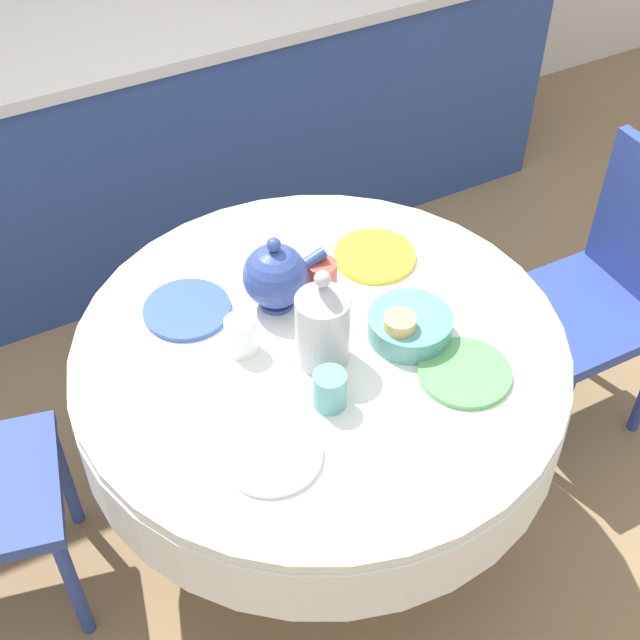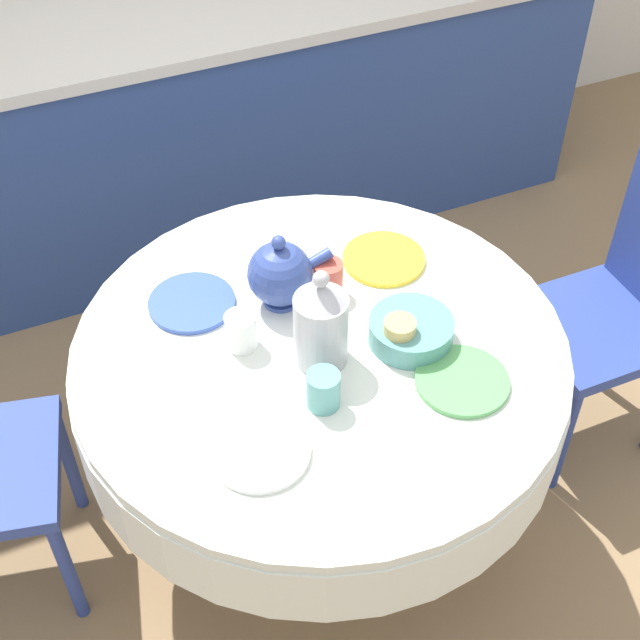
{
  "view_description": "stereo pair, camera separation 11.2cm",
  "coord_description": "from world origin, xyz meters",
  "views": [
    {
      "loc": [
        -0.69,
        -1.3,
        2.25
      ],
      "look_at": [
        0.0,
        0.0,
        0.8
      ],
      "focal_mm": 50.0,
      "sensor_mm": 36.0,
      "label": 1
    },
    {
      "loc": [
        -0.59,
        -1.35,
        2.25
      ],
      "look_at": [
        0.0,
        0.0,
        0.8
      ],
      "focal_mm": 50.0,
      "sensor_mm": 36.0,
      "label": 2
    }
  ],
  "objects": [
    {
      "name": "dining_table",
      "position": [
        0.0,
        0.0,
        0.6
      ],
      "size": [
        1.2,
        1.2,
        0.72
      ],
      "color": "tan",
      "rests_on": "ground_plane"
    },
    {
      "name": "plate_far_right",
      "position": [
        0.28,
        0.21,
        0.73
      ],
      "size": [
        0.22,
        0.22,
        0.01
      ],
      "primitive_type": "cylinder",
      "color": "yellow",
      "rests_on": "dining_table"
    },
    {
      "name": "ground_plane",
      "position": [
        0.0,
        0.0,
        0.0
      ],
      "size": [
        12.0,
        12.0,
        0.0
      ],
      "primitive_type": "plane",
      "color": "#8E704C"
    },
    {
      "name": "plate_far_left",
      "position": [
        -0.24,
        0.25,
        0.73
      ],
      "size": [
        0.22,
        0.22,
        0.01
      ],
      "primitive_type": "cylinder",
      "color": "#3856AD",
      "rests_on": "dining_table"
    },
    {
      "name": "coffee_carafe",
      "position": [
        -0.02,
        -0.04,
        0.84
      ],
      "size": [
        0.13,
        0.13,
        0.27
      ],
      "color": "#B2B2B7",
      "rests_on": "dining_table"
    },
    {
      "name": "kitchen_counter",
      "position": [
        0.0,
        1.43,
        0.45
      ],
      "size": [
        3.24,
        0.64,
        0.9
      ],
      "color": "#2D4784",
      "rests_on": "ground_plane"
    },
    {
      "name": "cup_far_left",
      "position": [
        -0.17,
        0.07,
        0.77
      ],
      "size": [
        0.08,
        0.08,
        0.09
      ],
      "primitive_type": "cylinder",
      "color": "white",
      "rests_on": "dining_table"
    },
    {
      "name": "cup_near_right",
      "position": [
        0.16,
        -0.09,
        0.77
      ],
      "size": [
        0.08,
        0.08,
        0.09
      ],
      "primitive_type": "cylinder",
      "color": "#DBB766",
      "rests_on": "dining_table"
    },
    {
      "name": "teapot",
      "position": [
        -0.03,
        0.17,
        0.82
      ],
      "size": [
        0.22,
        0.16,
        0.21
      ],
      "color": "#33478E",
      "rests_on": "dining_table"
    },
    {
      "name": "cup_near_left",
      "position": [
        -0.07,
        -0.17,
        0.77
      ],
      "size": [
        0.08,
        0.08,
        0.09
      ],
      "primitive_type": "cylinder",
      "color": "#5BA39E",
      "rests_on": "dining_table"
    },
    {
      "name": "plate_near_left",
      "position": [
        -0.25,
        -0.24,
        0.73
      ],
      "size": [
        0.22,
        0.22,
        0.01
      ],
      "primitive_type": "cylinder",
      "color": "white",
      "rests_on": "dining_table"
    },
    {
      "name": "fruit_bowl",
      "position": [
        0.2,
        -0.07,
        0.76
      ],
      "size": [
        0.2,
        0.2,
        0.06
      ],
      "primitive_type": "cylinder",
      "color": "#569993",
      "rests_on": "dining_table"
    },
    {
      "name": "plate_near_right",
      "position": [
        0.25,
        -0.24,
        0.73
      ],
      "size": [
        0.22,
        0.22,
        0.01
      ],
      "primitive_type": "cylinder",
      "color": "#5BA85B",
      "rests_on": "dining_table"
    },
    {
      "name": "chair_left",
      "position": [
        0.94,
        -0.01,
        0.51
      ],
      "size": [
        0.4,
        0.4,
        0.91
      ],
      "rotation": [
        0.0,
        0.0,
        1.56
      ],
      "color": "#2D428E",
      "rests_on": "ground_plane"
    },
    {
      "name": "cup_far_right",
      "position": [
        0.09,
        0.16,
        0.77
      ],
      "size": [
        0.08,
        0.08,
        0.09
      ],
      "primitive_type": "cylinder",
      "color": "#CC4C3D",
      "rests_on": "dining_table"
    }
  ]
}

